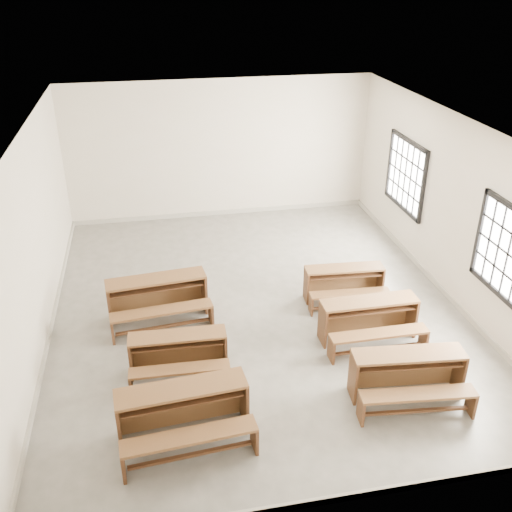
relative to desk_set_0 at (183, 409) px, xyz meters
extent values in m
plane|color=gray|center=(1.50, 2.88, -0.43)|extent=(8.50, 8.50, 0.00)
cube|color=white|center=(1.50, 2.88, 2.74)|extent=(7.00, 8.50, 0.05)
cube|color=beige|center=(1.50, 7.10, 1.17)|extent=(7.00, 0.05, 3.20)
cube|color=beige|center=(1.50, -1.35, 1.17)|extent=(7.00, 0.05, 3.20)
cube|color=beige|center=(-1.97, 2.88, 1.17)|extent=(0.05, 8.50, 3.20)
cube|color=beige|center=(4.98, 2.88, 1.17)|extent=(0.05, 8.50, 3.20)
cube|color=gray|center=(1.50, 7.11, -0.38)|extent=(7.00, 0.04, 0.10)
cube|color=gray|center=(1.50, -1.35, -0.38)|extent=(7.00, 0.04, 0.10)
cube|color=gray|center=(-1.98, 2.88, -0.38)|extent=(0.04, 8.50, 0.10)
cube|color=gray|center=(4.98, 2.88, -0.38)|extent=(0.04, 8.50, 0.10)
cube|color=white|center=(4.97, 1.08, 1.17)|extent=(0.02, 1.50, 1.30)
cube|color=black|center=(4.95, 1.08, 0.48)|extent=(0.06, 1.62, 0.08)
cube|color=black|center=(4.95, 1.87, 1.17)|extent=(0.06, 0.08, 1.46)
cube|color=white|center=(4.97, 4.68, 1.17)|extent=(0.02, 1.50, 1.30)
cube|color=black|center=(4.95, 4.68, 1.86)|extent=(0.06, 1.62, 0.08)
cube|color=black|center=(4.95, 4.68, 0.48)|extent=(0.06, 1.62, 0.08)
cube|color=black|center=(4.95, 3.89, 1.17)|extent=(0.06, 0.08, 1.46)
cube|color=black|center=(4.95, 5.47, 1.17)|extent=(0.06, 0.08, 1.46)
cube|color=brown|center=(0.00, 0.05, 0.29)|extent=(1.68, 0.54, 0.04)
cube|color=brown|center=(-0.02, 0.24, -0.08)|extent=(1.65, 0.17, 0.70)
cube|color=#482C18|center=(-0.80, -0.01, -0.08)|extent=(0.07, 0.41, 0.70)
cube|color=#482C18|center=(0.80, 0.12, -0.08)|extent=(0.07, 0.41, 0.70)
cube|color=#482C18|center=(0.00, 0.03, 0.14)|extent=(1.54, 0.43, 0.02)
cube|color=brown|center=(0.04, -0.45, -0.02)|extent=(1.67, 0.42, 0.04)
cube|color=#482C18|center=(-0.76, -0.51, -0.24)|extent=(0.06, 0.29, 0.39)
cube|color=#482C18|center=(0.84, -0.38, -0.24)|extent=(0.06, 0.29, 0.39)
cube|color=#482C18|center=(0.04, -0.45, -0.33)|extent=(1.52, 0.17, 0.04)
cube|color=brown|center=(0.03, 1.34, 0.19)|extent=(1.43, 0.40, 0.04)
cube|color=brown|center=(0.04, 1.50, -0.13)|extent=(1.42, 0.08, 0.60)
cube|color=#482C18|center=(-0.66, 1.37, -0.13)|extent=(0.05, 0.36, 0.60)
cube|color=#482C18|center=(0.72, 1.32, -0.13)|extent=(0.05, 0.36, 0.60)
cube|color=#482C18|center=(0.03, 1.33, 0.06)|extent=(1.32, 0.31, 0.02)
cube|color=brown|center=(0.02, 0.91, -0.08)|extent=(1.43, 0.30, 0.04)
cube|color=#482C18|center=(-0.67, 0.93, -0.26)|extent=(0.04, 0.25, 0.34)
cube|color=#482C18|center=(0.71, 0.89, -0.26)|extent=(0.04, 0.25, 0.34)
cube|color=#482C18|center=(0.02, 0.91, -0.34)|extent=(1.31, 0.09, 0.04)
cube|color=brown|center=(-0.21, 2.89, 0.30)|extent=(1.70, 0.58, 0.04)
cube|color=brown|center=(-0.22, 3.08, -0.08)|extent=(1.66, 0.21, 0.71)
cube|color=#482C18|center=(-1.01, 2.81, -0.08)|extent=(0.08, 0.42, 0.71)
cube|color=#482C18|center=(0.60, 2.98, -0.08)|extent=(0.08, 0.42, 0.71)
cube|color=#482C18|center=(-0.20, 2.87, 0.15)|extent=(1.56, 0.47, 0.02)
cube|color=brown|center=(-0.15, 2.39, -0.02)|extent=(1.68, 0.46, 0.04)
cube|color=#482C18|center=(-0.96, 2.31, -0.23)|extent=(0.07, 0.29, 0.39)
cube|color=#482C18|center=(0.65, 2.47, -0.23)|extent=(0.07, 0.29, 0.39)
cube|color=#482C18|center=(-0.15, 2.39, -0.33)|extent=(1.54, 0.21, 0.04)
cube|color=brown|center=(3.11, 0.21, 0.25)|extent=(1.58, 0.54, 0.04)
cube|color=brown|center=(3.13, 0.39, -0.10)|extent=(1.55, 0.20, 0.66)
cube|color=#482C18|center=(2.36, 0.29, -0.10)|extent=(0.08, 0.39, 0.66)
cube|color=#482C18|center=(3.86, 0.14, -0.10)|extent=(0.08, 0.39, 0.66)
cube|color=#482C18|center=(3.11, 0.20, 0.11)|extent=(1.46, 0.43, 0.02)
cube|color=brown|center=(3.06, -0.26, -0.04)|extent=(1.57, 0.43, 0.04)
cube|color=#482C18|center=(2.31, -0.18, -0.25)|extent=(0.07, 0.27, 0.37)
cube|color=#482C18|center=(3.81, -0.33, -0.25)|extent=(0.07, 0.27, 0.37)
cube|color=#482C18|center=(3.06, -0.26, -0.34)|extent=(1.43, 0.19, 0.04)
cube|color=brown|center=(3.08, 1.61, 0.25)|extent=(1.55, 0.39, 0.04)
cube|color=brown|center=(3.08, 1.79, -0.10)|extent=(1.55, 0.04, 0.66)
cube|color=#482C18|center=(2.33, 1.61, -0.10)|extent=(0.04, 0.39, 0.66)
cube|color=#482C18|center=(3.84, 1.61, -0.10)|extent=(0.04, 0.39, 0.66)
cube|color=#482C18|center=(3.08, 1.59, 0.11)|extent=(1.43, 0.29, 0.02)
cube|color=brown|center=(3.08, 1.14, -0.04)|extent=(1.55, 0.27, 0.04)
cube|color=#482C18|center=(2.33, 1.14, -0.25)|extent=(0.04, 0.27, 0.37)
cube|color=#482C18|center=(3.84, 1.14, -0.25)|extent=(0.04, 0.27, 0.37)
cube|color=#482C18|center=(3.08, 1.14, -0.34)|extent=(1.43, 0.05, 0.04)
cube|color=brown|center=(3.10, 2.85, 0.18)|extent=(1.42, 0.44, 0.04)
cube|color=brown|center=(3.11, 3.01, -0.13)|extent=(1.40, 0.13, 0.60)
cube|color=#482C18|center=(2.42, 2.89, -0.13)|extent=(0.06, 0.35, 0.60)
cube|color=#482C18|center=(3.78, 2.80, -0.13)|extent=(0.06, 0.35, 0.60)
cube|color=#482C18|center=(3.10, 2.83, 0.06)|extent=(1.31, 0.35, 0.02)
cube|color=brown|center=(3.07, 2.42, -0.08)|extent=(1.42, 0.34, 0.04)
cube|color=#482C18|center=(2.39, 2.47, -0.27)|extent=(0.05, 0.25, 0.33)
cube|color=#482C18|center=(3.75, 2.37, -0.27)|extent=(0.05, 0.25, 0.33)
cube|color=#482C18|center=(3.07, 2.42, -0.34)|extent=(1.30, 0.13, 0.04)
camera|label=1|loc=(-0.16, -5.55, 5.00)|focal=40.00mm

